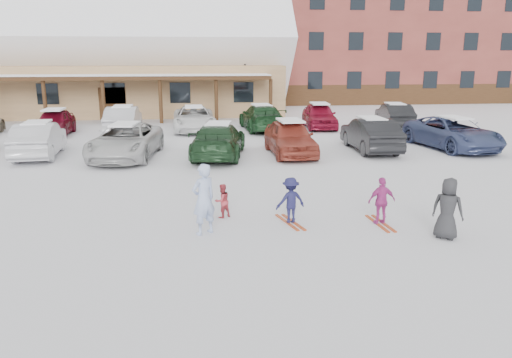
{
  "coord_description": "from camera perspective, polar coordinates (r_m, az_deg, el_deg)",
  "views": [
    {
      "loc": [
        -1.25,
        -12.22,
        4.3
      ],
      "look_at": [
        0.3,
        1.0,
        1.0
      ],
      "focal_mm": 35.0,
      "sensor_mm": 36.0,
      "label": 1
    }
  ],
  "objects": [
    {
      "name": "parked_car_5",
      "position": [
        23.68,
        12.96,
        4.98
      ],
      "size": [
        1.65,
        4.64,
        1.53
      ],
      "primitive_type": "imported",
      "rotation": [
        0.0,
        0.0,
        3.13
      ],
      "color": "black",
      "rests_on": "ground"
    },
    {
      "name": "lamp_post",
      "position": [
        37.45,
        -1.28,
        12.63
      ],
      "size": [
        0.5,
        0.25,
        6.1
      ],
      "color": "black",
      "rests_on": "ground"
    },
    {
      "name": "parked_car_9",
      "position": [
        29.17,
        -14.9,
        6.53
      ],
      "size": [
        1.73,
        4.76,
        1.56
      ],
      "primitive_type": "imported",
      "rotation": [
        0.0,
        0.0,
        3.16
      ],
      "color": "silver",
      "rests_on": "ground"
    },
    {
      "name": "alpine_hotel",
      "position": [
        52.74,
        11.02,
        18.4
      ],
      "size": [
        31.48,
        14.01,
        21.48
      ],
      "color": "maroon",
      "rests_on": "ground"
    },
    {
      "name": "parked_car_3",
      "position": [
        21.71,
        -4.3,
        4.43
      ],
      "size": [
        2.84,
        5.32,
        1.47
      ],
      "primitive_type": "imported",
      "rotation": [
        0.0,
        0.0,
        2.98
      ],
      "color": "#1C3D21",
      "rests_on": "ground"
    },
    {
      "name": "parked_car_13",
      "position": [
        31.99,
        15.53,
        7.01
      ],
      "size": [
        2.13,
        4.58,
        1.45
      ],
      "primitive_type": "imported",
      "rotation": [
        0.0,
        0.0,
        3.0
      ],
      "color": "black",
      "rests_on": "ground"
    },
    {
      "name": "bystander_dark",
      "position": [
        12.77,
        21.06,
        -3.17
      ],
      "size": [
        0.87,
        0.84,
        1.5
      ],
      "primitive_type": "imported",
      "rotation": [
        0.0,
        0.0,
        2.44
      ],
      "color": "#2A2A2D",
      "rests_on": "ground"
    },
    {
      "name": "conifer_3",
      "position": [
        56.69,
        0.68,
        14.76
      ],
      "size": [
        3.96,
        3.96,
        9.18
      ],
      "color": "black",
      "rests_on": "ground"
    },
    {
      "name": "parked_car_4",
      "position": [
        22.21,
        3.91,
        4.75
      ],
      "size": [
        1.99,
        4.59,
        1.54
      ],
      "primitive_type": "imported",
      "rotation": [
        0.0,
        0.0,
        0.04
      ],
      "color": "#A23E2D",
      "rests_on": "ground"
    },
    {
      "name": "parked_car_6",
      "position": [
        25.41,
        21.55,
        4.91
      ],
      "size": [
        3.25,
        5.67,
        1.49
      ],
      "primitive_type": "imported",
      "rotation": [
        0.0,
        0.0,
        0.15
      ],
      "color": "#3C4974",
      "rests_on": "ground"
    },
    {
      "name": "parked_car_11",
      "position": [
        29.59,
        0.64,
        7.04
      ],
      "size": [
        2.43,
        5.3,
        1.5
      ],
      "primitive_type": "imported",
      "rotation": [
        0.0,
        0.0,
        3.21
      ],
      "color": "#183D1D",
      "rests_on": "ground"
    },
    {
      "name": "parked_car_2",
      "position": [
        22.16,
        -14.66,
        4.22
      ],
      "size": [
        3.06,
        5.57,
        1.48
      ],
      "primitive_type": "imported",
      "rotation": [
        0.0,
        0.0,
        -0.12
      ],
      "color": "silver",
      "rests_on": "ground"
    },
    {
      "name": "adult_skier",
      "position": [
        12.25,
        -6.01,
        -2.32
      ],
      "size": [
        0.78,
        0.71,
        1.78
      ],
      "primitive_type": "imported",
      "rotation": [
        0.0,
        0.0,
        3.72
      ],
      "color": "#AABDEB",
      "rests_on": "ground"
    },
    {
      "name": "parked_car_12",
      "position": [
        30.75,
        7.25,
        7.19
      ],
      "size": [
        2.1,
        4.53,
        1.5
      ],
      "primitive_type": "imported",
      "rotation": [
        0.0,
        0.0,
        -0.08
      ],
      "color": "maroon",
      "rests_on": "ground"
    },
    {
      "name": "toddler_red",
      "position": [
        13.58,
        -3.88,
        -2.51
      ],
      "size": [
        0.57,
        0.54,
        0.94
      ],
      "primitive_type": "imported",
      "rotation": [
        0.0,
        0.0,
        3.7
      ],
      "color": "#BA3842",
      "rests_on": "ground"
    },
    {
      "name": "day_lodge",
      "position": [
        40.92,
        -18.07,
        12.77
      ],
      "size": [
        29.12,
        12.5,
        10.38
      ],
      "color": "tan",
      "rests_on": "ground"
    },
    {
      "name": "child_magenta",
      "position": [
        13.37,
        14.17,
        -2.45
      ],
      "size": [
        0.76,
        0.36,
        1.26
      ],
      "primitive_type": "imported",
      "rotation": [
        0.0,
        0.0,
        3.22
      ],
      "color": "#B63489",
      "rests_on": "ground"
    },
    {
      "name": "skis_child_navy",
      "position": [
        13.28,
        3.92,
        -4.94
      ],
      "size": [
        0.54,
        1.41,
        0.03
      ],
      "primitive_type": "cube",
      "rotation": [
        0.0,
        0.0,
        3.39
      ],
      "color": "#AF4019",
      "rests_on": "ground"
    },
    {
      "name": "ground",
      "position": [
        13.02,
        -0.8,
        -5.37
      ],
      "size": [
        160.0,
        160.0,
        0.0
      ],
      "primitive_type": "plane",
      "color": "white",
      "rests_on": "ground"
    },
    {
      "name": "child_navy",
      "position": [
        13.1,
        3.97,
        -2.46
      ],
      "size": [
        0.88,
        0.64,
        1.23
      ],
      "primitive_type": "imported",
      "rotation": [
        0.0,
        0.0,
        3.39
      ],
      "color": "#1A1A44",
      "rests_on": "ground"
    },
    {
      "name": "conifer_4",
      "position": [
        68.1,
        25.35,
        14.53
      ],
      "size": [
        5.06,
        5.06,
        11.73
      ],
      "color": "black",
      "rests_on": "ground"
    },
    {
      "name": "parked_car_1",
      "position": [
        23.67,
        -23.6,
        4.15
      ],
      "size": [
        2.01,
        4.72,
        1.51
      ],
      "primitive_type": "imported",
      "rotation": [
        0.0,
        0.0,
        3.23
      ],
      "color": "silver",
      "rests_on": "ground"
    },
    {
      "name": "parked_car_8",
      "position": [
        29.78,
        -22.01,
        6.02
      ],
      "size": [
        1.85,
        4.28,
        1.44
      ],
      "primitive_type": "imported",
      "rotation": [
        0.0,
        0.0,
        0.04
      ],
      "color": "maroon",
      "rests_on": "ground"
    },
    {
      "name": "parked_car_10",
      "position": [
        29.58,
        -7.09,
        6.86
      ],
      "size": [
        2.53,
        5.22,
        1.43
      ],
      "primitive_type": "imported",
      "rotation": [
        0.0,
        0.0,
        0.03
      ],
      "color": "white",
      "rests_on": "ground"
    },
    {
      "name": "skis_child_magenta",
      "position": [
        13.55,
        14.02,
        -4.94
      ],
      "size": [
        0.31,
        1.41,
        0.03
      ],
      "primitive_type": "cube",
      "rotation": [
        0.0,
        0.0,
        3.22
      ],
      "color": "#AF4019",
      "rests_on": "ground"
    }
  ]
}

